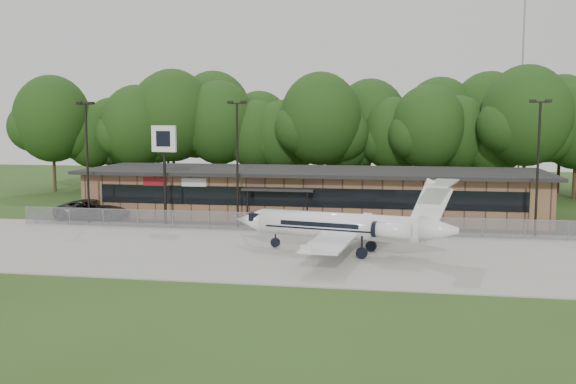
% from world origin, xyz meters
% --- Properties ---
extents(ground, '(160.00, 160.00, 0.00)m').
position_xyz_m(ground, '(0.00, 0.00, 0.00)').
color(ground, '#2E4719').
rests_on(ground, ground).
extents(apron, '(64.00, 18.00, 0.08)m').
position_xyz_m(apron, '(0.00, 8.00, 0.04)').
color(apron, '#9E9B93').
rests_on(apron, ground).
extents(parking_lot, '(50.00, 9.00, 0.06)m').
position_xyz_m(parking_lot, '(0.00, 19.50, 0.03)').
color(parking_lot, '#383835').
rests_on(parking_lot, ground).
extents(terminal, '(41.00, 11.65, 4.30)m').
position_xyz_m(terminal, '(-0.00, 23.94, 2.18)').
color(terminal, brown).
rests_on(terminal, ground).
extents(fence, '(46.00, 0.04, 1.52)m').
position_xyz_m(fence, '(0.00, 15.00, 0.78)').
color(fence, gray).
rests_on(fence, ground).
extents(treeline, '(72.00, 12.00, 15.00)m').
position_xyz_m(treeline, '(0.00, 42.00, 7.50)').
color(treeline, '#183912').
rests_on(treeline, ground).
extents(radio_mast, '(0.20, 0.20, 25.00)m').
position_xyz_m(radio_mast, '(22.00, 48.00, 12.50)').
color(radio_mast, gray).
rests_on(radio_mast, ground).
extents(light_pole_left, '(1.55, 0.30, 10.23)m').
position_xyz_m(light_pole_left, '(-18.00, 16.50, 5.98)').
color(light_pole_left, black).
rests_on(light_pole_left, ground).
extents(light_pole_mid, '(1.55, 0.30, 10.23)m').
position_xyz_m(light_pole_mid, '(-5.00, 16.50, 5.98)').
color(light_pole_mid, black).
rests_on(light_pole_mid, ground).
extents(light_pole_right, '(1.55, 0.30, 10.23)m').
position_xyz_m(light_pole_right, '(18.00, 16.50, 5.98)').
color(light_pole_right, black).
rests_on(light_pole_right, ground).
extents(business_jet, '(15.15, 13.61, 5.12)m').
position_xyz_m(business_jet, '(4.60, 7.60, 1.83)').
color(business_jet, white).
rests_on(business_jet, ground).
extents(suv, '(6.79, 3.74, 1.80)m').
position_xyz_m(suv, '(-18.58, 18.29, 0.90)').
color(suv, '#272729').
rests_on(suv, ground).
extents(pole_sign, '(2.18, 0.51, 8.28)m').
position_xyz_m(pole_sign, '(-11.30, 16.80, 6.33)').
color(pole_sign, black).
rests_on(pole_sign, ground).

